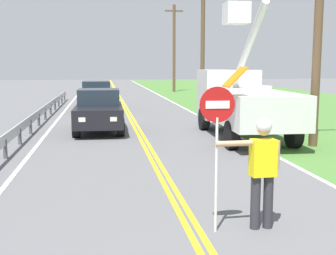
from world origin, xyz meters
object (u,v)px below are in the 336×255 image
Objects in this scene: oncoming_sedan_nearest at (99,111)px; traffic_cone_lead at (263,160)px; utility_bucket_truck at (241,99)px; utility_pole_near at (319,8)px; stop_sign_paddle at (217,126)px; utility_pole_mid at (203,45)px; utility_pole_far at (174,47)px; flagger_worker at (262,166)px; oncoming_sedan_second at (96,96)px.

traffic_cone_lead is (4.02, -7.59, -0.50)m from oncoming_sedan_nearest.
traffic_cone_lead is at bearing -102.32° from utility_bucket_truck.
oncoming_sedan_nearest is (-5.27, 1.89, -0.57)m from utility_bucket_truck.
stop_sign_paddle is at bearing -126.65° from utility_pole_near.
utility_pole_mid is (6.89, 11.58, 3.18)m from oncoming_sedan_nearest.
utility_pole_mid is at bearing -91.57° from utility_pole_far.
utility_pole_far is (4.61, 36.95, 3.39)m from flagger_worker.
utility_pole_mid reaches higher than oncoming_sedan_nearest.
utility_pole_mid reaches higher than stop_sign_paddle.
stop_sign_paddle is at bearing -120.97° from traffic_cone_lead.
oncoming_sedan_second reaches higher than traffic_cone_lead.
utility_pole_mid is 10.96× the size of traffic_cone_lead.
oncoming_sedan_nearest is 13.84m from utility_pole_mid.
utility_pole_near is 12.17× the size of traffic_cone_lead.
flagger_worker is 2.61× the size of traffic_cone_lead.
stop_sign_paddle is 0.56× the size of oncoming_sedan_second.
oncoming_sedan_nearest is at bearing 117.91° from traffic_cone_lead.
oncoming_sedan_nearest is 5.90× the size of traffic_cone_lead.
stop_sign_paddle is 0.27× the size of utility_pole_far.
utility_bucket_truck is 0.81× the size of utility_pole_near.
utility_pole_mid is (4.22, 22.67, 2.97)m from flagger_worker.
utility_bucket_truck reaches higher than oncoming_sedan_nearest.
stop_sign_paddle is 23.35m from utility_pole_mid.
stop_sign_paddle is 0.34× the size of utility_bucket_truck.
oncoming_sedan_second is (-2.88, 19.99, -0.21)m from flagger_worker.
oncoming_sedan_second is 0.49× the size of utility_pole_near.
traffic_cone_lead is (-1.24, -5.70, -1.06)m from utility_bucket_truck.
utility_pole_far is (2.01, 27.75, 3.03)m from utility_bucket_truck.
utility_pole_far reaches higher than utility_pole_mid.
traffic_cone_lead is (-2.98, -3.32, -4.11)m from utility_pole_near.
stop_sign_paddle is 0.30× the size of utility_pole_mid.
oncoming_sedan_second is (-5.47, 10.78, -0.57)m from utility_bucket_truck.
oncoming_sedan_second is (-0.21, 8.89, 0.00)m from oncoming_sedan_nearest.
flagger_worker is 11.41m from oncoming_sedan_nearest.
oncoming_sedan_nearest is at bearing -120.76° from utility_pole_mid.
oncoming_sedan_second is at bearing 98.19° from flagger_worker.
utility_pole_near is (4.33, 6.82, 3.40)m from flagger_worker.
utility_pole_mid is at bearing 20.72° from oncoming_sedan_second.
utility_pole_mid is at bearing 81.49° from traffic_cone_lead.
utility_bucket_truck is 1.65× the size of oncoming_sedan_second.
utility_pole_far is 33.85m from traffic_cone_lead.
oncoming_sedan_nearest is at bearing -88.68° from oncoming_sedan_second.
utility_pole_near is (5.10, 6.85, 2.73)m from stop_sign_paddle.
stop_sign_paddle reaches higher than oncoming_sedan_second.
flagger_worker is at bearing -122.40° from utility_pole_near.
oncoming_sedan_nearest is at bearing 148.62° from utility_pole_near.
flagger_worker is at bearing -111.09° from traffic_cone_lead.
utility_pole_far reaches higher than oncoming_sedan_second.
utility_pole_near is 1.11× the size of utility_pole_mid.
utility_pole_far reaches higher than stop_sign_paddle.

